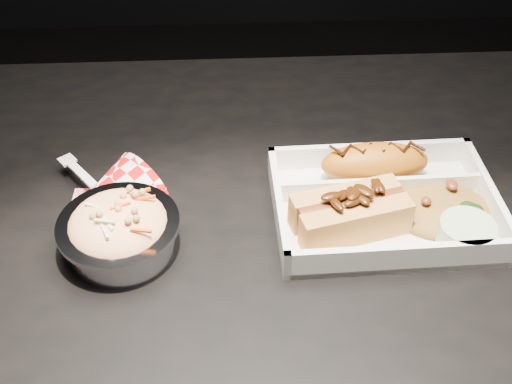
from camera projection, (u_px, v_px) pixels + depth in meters
dining_table at (259, 292)px, 0.77m from camera, size 1.20×0.80×0.75m
food_tray at (383, 208)px, 0.74m from camera, size 0.25×0.19×0.04m
fried_pastry at (375, 163)px, 0.76m from camera, size 0.13×0.06×0.05m
hotdog at (350, 211)px, 0.70m from camera, size 0.13×0.09×0.06m
fried_rice_mound at (443, 203)px, 0.72m from camera, size 0.12×0.10×0.03m
cupcake_liner at (466, 235)px, 0.69m from camera, size 0.06×0.06×0.03m
foil_coleslaw_cup at (119, 229)px, 0.68m from camera, size 0.13×0.13×0.07m
napkin_fork at (106, 200)px, 0.74m from camera, size 0.15×0.16×0.10m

